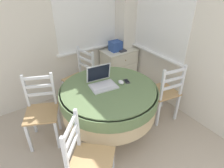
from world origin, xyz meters
The scene contains 12 objects.
corner_room_shell centered at (1.08, 2.10, 1.28)m, with size 4.12×5.21×2.55m.
round_dining_table centered at (0.64, 2.11, 0.58)m, with size 1.23×1.23×0.74m.
laptop centered at (0.60, 2.21, 0.79)m, with size 0.35×0.32×0.25m.
computer_mouse centered at (0.82, 2.10, 0.76)m, with size 0.06×0.09×0.05m.
cell_phone centered at (0.91, 2.11, 0.74)m, with size 0.09×0.12×0.01m.
dining_chair_near_back_window centered at (0.66, 2.97, 0.45)m, with size 0.48×0.47×0.92m.
dining_chair_near_right_window centered at (1.47, 1.92, 0.45)m, with size 0.45×0.46×0.92m.
dining_chair_camera_near centered at (0.01, 1.53, 0.45)m, with size 0.56×0.56×0.92m.
dining_chair_left_flank centered at (-0.12, 2.50, 0.45)m, with size 0.52×0.52×0.92m.
corner_cabinet centered at (1.52, 3.11, 0.35)m, with size 0.62×0.42×0.71m.
storage_box centered at (1.44, 3.12, 0.79)m, with size 0.20×0.17×0.17m.
book_on_cabinet centered at (1.52, 3.10, 0.72)m, with size 0.13×0.25×0.02m.
Camera 1 is at (-0.49, 0.37, 2.07)m, focal length 32.00 mm.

